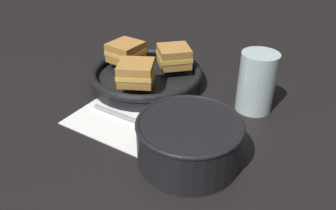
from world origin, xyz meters
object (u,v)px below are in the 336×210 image
Objects in this scene: sandwich_near_left at (126,52)px; sandwich_near_right at (136,73)px; soup_bowl at (189,139)px; spoon at (141,122)px; skillet at (146,76)px; sandwich_far_left at (174,56)px; drinking_glass at (257,82)px.

sandwich_near_left is 0.76× the size of sandwich_near_right.
soup_bowl is 0.35m from sandwich_near_left.
skillet is (-0.10, 0.15, 0.01)m from spoon.
sandwich_far_left is at bearing 127.83° from soup_bowl.
skillet is 0.08m from sandwich_near_right.
drinking_glass reaches higher than sandwich_near_right.
sandwich_near_right and sandwich_far_left have the same top height.
sandwich_near_left is 0.12m from sandwich_far_left.
sandwich_near_right is 0.25m from drinking_glass.
soup_bowl is at bearing -52.17° from sandwich_far_left.
sandwich_near_left reaches higher than spoon.
soup_bowl is at bearing -29.39° from sandwich_near_right.
drinking_glass is at bearing 8.99° from skillet.
spoon is 2.20× the size of sandwich_near_left.
sandwich_near_left is at bearing -159.37° from sandwich_far_left.
sandwich_near_right is 0.12m from sandwich_far_left.
spoon is 0.25m from drinking_glass.
soup_bowl is 0.66× the size of skillet.
sandwich_near_left is at bearing 134.51° from spoon.
drinking_glass is (0.32, 0.03, -0.00)m from sandwich_near_left.
soup_bowl is 1.75× the size of sandwich_near_right.
sandwich_far_left is at bearing 50.63° from skillet.
drinking_glass is at bearing -3.72° from sandwich_far_left.
sandwich_near_left is (-0.29, 0.19, 0.02)m from soup_bowl.
sandwich_near_right is 0.80× the size of drinking_glass.
spoon is at bearing -75.60° from sandwich_far_left.
sandwich_far_left is 0.21m from drinking_glass.
skillet is at bearing -129.37° from sandwich_far_left.
soup_bowl is 1.04× the size of spoon.
sandwich_near_left is (-0.07, 0.01, 0.04)m from skillet.
drinking_glass is (0.25, 0.04, 0.04)m from skillet.
drinking_glass reaches higher than spoon.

